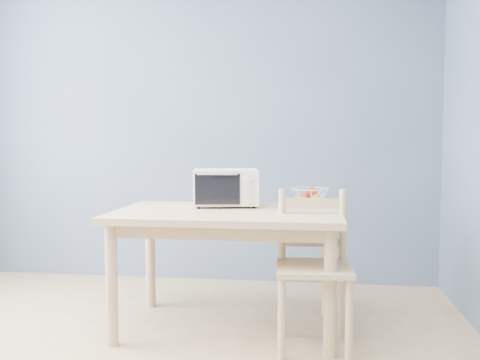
# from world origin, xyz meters

# --- Properties ---
(room) EXTENTS (4.01, 4.51, 2.61)m
(room) POSITION_xyz_m (0.00, 0.00, 1.30)
(room) COLOR tan
(room) RESTS_ON ground
(dining_table) EXTENTS (1.40, 0.90, 0.75)m
(dining_table) POSITION_xyz_m (0.46, 1.06, 0.65)
(dining_table) COLOR #D5B180
(dining_table) RESTS_ON ground
(toaster_oven) EXTENTS (0.46, 0.37, 0.25)m
(toaster_oven) POSITION_xyz_m (0.40, 1.26, 0.88)
(toaster_oven) COLOR white
(toaster_oven) RESTS_ON dining_table
(fruit_basket) EXTENTS (0.28, 0.28, 0.13)m
(fruit_basket) POSITION_xyz_m (0.96, 1.37, 0.82)
(fruit_basket) COLOR silver
(fruit_basket) RESTS_ON dining_table
(dining_chair) EXTENTS (0.44, 0.44, 0.90)m
(dining_chair) POSITION_xyz_m (0.99, 0.85, 0.44)
(dining_chair) COLOR #D5B180
(dining_chair) RESTS_ON ground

